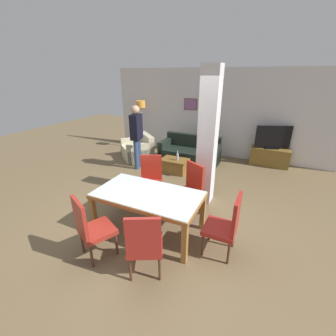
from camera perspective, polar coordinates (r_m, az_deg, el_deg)
The scene contains 17 objects.
ground_plane at distance 4.12m, azimuth -4.79°, elevation -15.21°, with size 18.00×18.00×0.00m, color brown.
back_wall at distance 7.46m, azimuth 12.34°, elevation 13.31°, with size 7.20×0.09×2.70m.
divider_pillar at distance 4.49m, azimuth 10.05°, elevation 7.25°, with size 0.34×0.32×2.70m.
dining_table at distance 3.78m, azimuth -5.09°, elevation -8.19°, with size 1.75×0.95×0.73m.
dining_chair_far_right at distance 4.30m, azimuth 5.55°, elevation -4.99°, with size 0.62×0.62×1.00m.
dining_chair_near_left at distance 3.47m, azimuth -19.06°, elevation -13.87°, with size 0.62×0.62×1.00m.
dining_chair_far_left at distance 4.67m, azimuth -4.28°, elevation -2.60°, with size 0.62×0.62×1.00m.
dining_chair_near_right at distance 3.05m, azimuth -5.98°, elevation -18.40°, with size 0.62×0.62×1.00m.
dining_chair_head_right at distance 3.44m, azimuth 14.58°, elevation -13.62°, with size 0.46×0.46×1.00m.
sofa at distance 6.88m, azimuth 5.56°, elevation 3.73°, with size 1.74×0.86×0.81m.
armchair at distance 7.24m, azimuth -7.53°, elevation 4.51°, with size 1.24×1.23×0.76m.
coffee_table at distance 6.15m, azimuth 1.71°, elevation 0.60°, with size 0.72×0.48×0.39m.
bottle at distance 5.98m, azimuth 2.42°, elevation 2.91°, with size 0.06×0.06×0.27m.
tv_stand at distance 7.26m, azimuth 24.36°, elevation 2.59°, with size 1.07×0.40×0.53m.
tv_screen at distance 7.10m, azimuth 25.13°, elevation 7.01°, with size 0.93×0.40×0.66m.
floor_lamp at distance 8.01m, azimuth -6.93°, elevation 14.68°, with size 0.32×0.32×1.67m.
standing_person at distance 6.26m, azimuth -8.00°, elevation 8.78°, with size 0.27×0.41×1.77m.
Camera 1 is at (1.68, -2.77, 2.54)m, focal length 24.00 mm.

